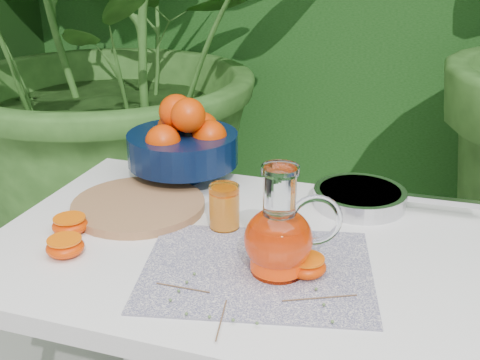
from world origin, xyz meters
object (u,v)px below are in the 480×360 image
(fruit_bowl, at_px, (184,141))
(juice_pitcher, at_px, (280,236))
(saute_pan, at_px, (361,197))
(cutting_board, at_px, (138,205))
(white_table, at_px, (237,277))

(fruit_bowl, distance_m, juice_pitcher, 0.51)
(juice_pitcher, distance_m, saute_pan, 0.36)
(saute_pan, bearing_deg, fruit_bowl, 176.97)
(cutting_board, distance_m, fruit_bowl, 0.23)
(white_table, distance_m, fruit_bowl, 0.41)
(white_table, relative_size, cutting_board, 3.32)
(cutting_board, xyz_separation_m, fruit_bowl, (0.03, 0.20, 0.09))
(fruit_bowl, bearing_deg, saute_pan, -3.03)
(white_table, height_order, cutting_board, cutting_board)
(white_table, relative_size, saute_pan, 2.67)
(juice_pitcher, bearing_deg, cutting_board, 156.29)
(saute_pan, bearing_deg, juice_pitcher, -106.67)
(white_table, relative_size, fruit_bowl, 2.80)
(fruit_bowl, height_order, saute_pan, fruit_bowl)
(cutting_board, xyz_separation_m, saute_pan, (0.48, 0.18, 0.01))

